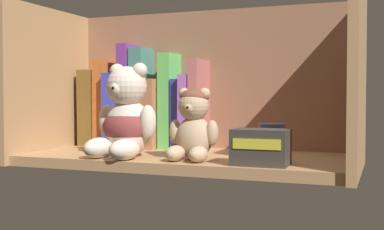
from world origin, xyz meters
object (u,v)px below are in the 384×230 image
teddy_bear_smaller (193,126)px  teddy_bear_larger (126,120)px  book_6 (172,101)px  book_7 (183,114)px  book_3 (132,96)px  pillar_candle (271,141)px  small_product_box (261,147)px  book_5 (158,113)px  book_4 (144,98)px  book_9 (202,105)px  book_2 (121,110)px  book_8 (193,112)px  book_1 (108,103)px  book_0 (95,108)px

teddy_bear_smaller → teddy_bear_larger: bearing=-179.3°
book_6 → book_7: size_ratio=1.38×
book_3 → book_7: size_ratio=1.53×
teddy_bear_smaller → pillar_candle: 15.07cm
teddy_bear_larger → small_product_box: bearing=-5.8°
book_5 → book_6: book_6 is taller
book_4 → small_product_box: bearing=-33.9°
book_9 → pillar_candle: (18.63, -13.19, -6.61)cm
book_2 → teddy_bear_smaller: bearing=-36.8°
book_5 → book_8: 8.67cm
book_1 → pillar_candle: 45.31cm
book_0 → pillar_candle: 48.63cm
book_8 → book_9: (2.31, 0.00, 1.68)cm
book_0 → book_5: size_ratio=1.15×
book_0 → book_7: size_ratio=1.16×
book_8 → teddy_bear_smaller: 21.00cm
book_2 → pillar_candle: 41.88cm
book_6 → pillar_candle: size_ratio=3.23×
book_0 → teddy_bear_larger: 27.56cm
book_2 → book_4: bearing=0.0°
book_9 → small_product_box: book_9 is taller
book_3 → small_product_box: book_3 is taller
book_6 → teddy_bear_smaller: (12.76, -19.49, -4.40)cm
book_0 → teddy_bear_larger: (19.24, -19.65, -1.84)cm
book_8 → book_9: size_ratio=0.83×
book_4 → teddy_bear_smaller: 28.33cm
book_4 → teddy_bear_smaller: size_ratio=1.71×
book_8 → teddy_bear_larger: bearing=-107.7°
small_product_box → book_3: bearing=148.4°
book_0 → book_1: bearing=0.0°
book_4 → pillar_candle: book_4 is taller
book_7 → teddy_bear_larger: teddy_bear_larger is taller
book_8 → small_product_box: 31.19cm
book_0 → book_7: bearing=0.0°
book_0 → small_product_box: bearing=-25.7°
book_7 → pillar_candle: (23.31, -13.19, -4.47)cm
book_2 → teddy_bear_smaller: size_ratio=1.28×
teddy_bear_larger → small_product_box: 27.78cm
book_3 → book_5: size_ratio=1.52×
book_4 → book_1: bearing=180.0°
book_8 → book_0: bearing=180.0°
book_3 → small_product_box: size_ratio=2.51×
book_2 → book_6: size_ratio=0.80×
book_4 → teddy_bear_larger: size_ratio=1.25×
book_8 → teddy_bear_smaller: bearing=-68.7°
book_0 → book_5: (16.86, 0.00, -1.18)cm
book_2 → book_7: (16.09, 0.00, -0.79)cm
teddy_bear_larger → book_6: bearing=86.8°
book_2 → book_9: bearing=0.0°
book_0 → book_6: 20.41cm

